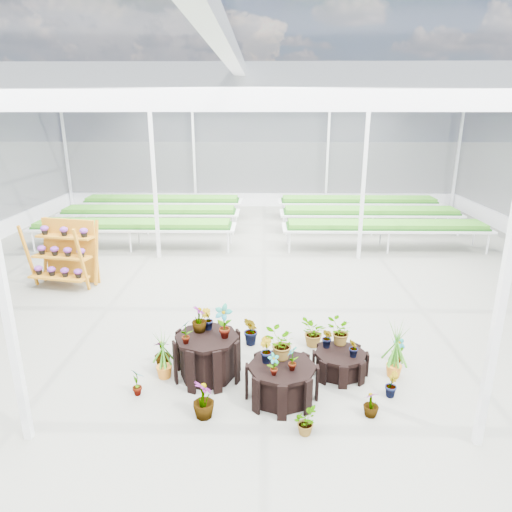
{
  "coord_description": "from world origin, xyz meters",
  "views": [
    {
      "loc": [
        0.15,
        -9.08,
        4.2
      ],
      "look_at": [
        -0.01,
        0.08,
        1.3
      ],
      "focal_mm": 32.0,
      "sensor_mm": 36.0,
      "label": 1
    }
  ],
  "objects_px": {
    "plinth_tall": "(208,356)",
    "plinth_low": "(340,363)",
    "shelf_rack": "(63,254)",
    "plinth_mid": "(282,382)"
  },
  "relations": [
    {
      "from": "plinth_tall",
      "to": "plinth_low",
      "type": "distance_m",
      "value": 2.21
    },
    {
      "from": "plinth_tall",
      "to": "shelf_rack",
      "type": "xyz_separation_m",
      "value": [
        -4.08,
        4.08,
        0.46
      ]
    },
    {
      "from": "plinth_tall",
      "to": "plinth_mid",
      "type": "xyz_separation_m",
      "value": [
        1.2,
        -0.6,
        -0.09
      ]
    },
    {
      "from": "plinth_low",
      "to": "shelf_rack",
      "type": "xyz_separation_m",
      "value": [
        -6.28,
        3.98,
        0.63
      ]
    },
    {
      "from": "shelf_rack",
      "to": "plinth_mid",
      "type": "bearing_deg",
      "value": -29.72
    },
    {
      "from": "plinth_mid",
      "to": "shelf_rack",
      "type": "relative_size",
      "value": 0.65
    },
    {
      "from": "plinth_mid",
      "to": "shelf_rack",
      "type": "distance_m",
      "value": 7.07
    },
    {
      "from": "plinth_mid",
      "to": "plinth_low",
      "type": "xyz_separation_m",
      "value": [
        1.0,
        0.7,
        -0.08
      ]
    },
    {
      "from": "plinth_mid",
      "to": "shelf_rack",
      "type": "height_order",
      "value": "shelf_rack"
    },
    {
      "from": "plinth_tall",
      "to": "plinth_mid",
      "type": "distance_m",
      "value": 1.34
    }
  ]
}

